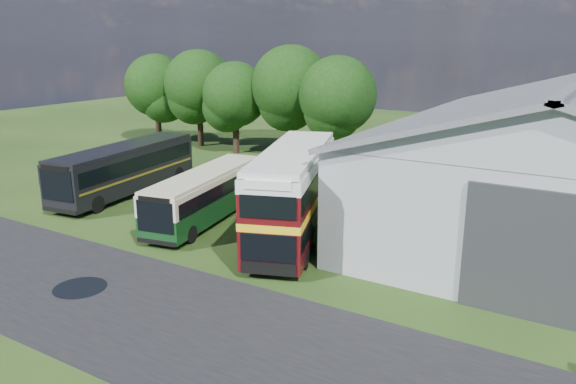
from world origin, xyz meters
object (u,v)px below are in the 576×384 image
Objects in this scene: storage_shed at (576,154)px; bus_dark_single at (125,168)px; bus_maroon_double at (293,195)px; bus_green_single at (206,195)px.

bus_dark_single is (-26.00, -7.49, -2.43)m from storage_shed.
bus_maroon_double is at bearing -142.66° from storage_shed.
bus_green_single is 8.35m from bus_dark_single.
bus_maroon_double is at bearing -11.47° from bus_green_single.
bus_dark_single is at bearing -163.92° from storage_shed.
storage_shed reaches higher than bus_dark_single.
bus_dark_single is at bearing 158.46° from bus_green_single.
bus_dark_single is (-8.19, 1.57, 0.23)m from bus_green_single.
bus_maroon_double is (5.82, -0.08, 0.87)m from bus_green_single.
bus_green_single is 5.89m from bus_maroon_double.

